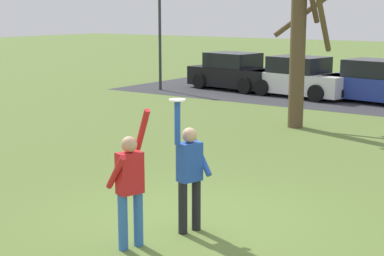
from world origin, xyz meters
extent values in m
plane|color=olive|center=(0.00, 0.00, 0.00)|extent=(120.00, 120.00, 0.00)
cylinder|color=black|center=(0.35, -0.11, 0.41)|extent=(0.14, 0.14, 0.82)
cylinder|color=black|center=(0.27, -0.35, 0.41)|extent=(0.14, 0.14, 0.82)
cube|color=#234CB2|center=(0.31, -0.23, 1.12)|extent=(0.32, 0.41, 0.60)
sphere|color=tan|center=(0.31, -0.23, 1.53)|extent=(0.23, 0.23, 0.23)
cylinder|color=#234CB2|center=(0.38, -0.02, 1.17)|extent=(0.48, 0.22, 0.58)
cylinder|color=#234CB2|center=(0.24, -0.45, 1.75)|extent=(0.09, 0.09, 0.66)
cylinder|color=#3366B7|center=(-0.05, -1.37, 0.41)|extent=(0.14, 0.14, 0.82)
cylinder|color=#3366B7|center=(0.03, -1.12, 0.41)|extent=(0.14, 0.14, 0.82)
cube|color=red|center=(-0.01, -1.25, 1.12)|extent=(0.32, 0.41, 0.60)
sphere|color=tan|center=(-0.01, -1.25, 1.53)|extent=(0.23, 0.23, 0.23)
cylinder|color=red|center=(-0.08, -1.46, 1.17)|extent=(0.48, 0.22, 0.58)
cylinder|color=red|center=(0.06, -1.03, 1.72)|extent=(0.35, 0.17, 0.65)
cylinder|color=white|center=(0.24, -0.45, 2.09)|extent=(0.24, 0.24, 0.02)
cube|color=black|center=(-8.13, 15.06, 0.55)|extent=(4.32, 2.38, 0.80)
cube|color=black|center=(-8.28, 15.08, 1.27)|extent=(2.32, 1.93, 0.64)
cylinder|color=black|center=(-6.74, 15.77, 0.33)|extent=(0.69, 0.31, 0.66)
cylinder|color=black|center=(-7.00, 13.97, 0.33)|extent=(0.69, 0.31, 0.66)
cylinder|color=black|center=(-9.25, 16.14, 0.33)|extent=(0.69, 0.31, 0.66)
cylinder|color=black|center=(-9.52, 14.34, 0.33)|extent=(0.69, 0.31, 0.66)
cube|color=white|center=(-4.80, 14.66, 0.55)|extent=(4.32, 2.38, 0.80)
cube|color=black|center=(-4.95, 14.68, 1.27)|extent=(2.32, 1.93, 0.64)
cylinder|color=black|center=(-3.41, 15.37, 0.33)|extent=(0.69, 0.31, 0.66)
cylinder|color=black|center=(-3.68, 13.57, 0.33)|extent=(0.69, 0.31, 0.66)
cylinder|color=black|center=(-5.93, 15.75, 0.33)|extent=(0.69, 0.31, 0.66)
cylinder|color=black|center=(-6.19, 13.94, 0.33)|extent=(0.69, 0.31, 0.66)
cube|color=#233893|center=(-1.72, 14.81, 0.55)|extent=(4.32, 2.38, 0.80)
cube|color=black|center=(-1.87, 14.83, 1.27)|extent=(2.32, 1.93, 0.64)
cylinder|color=black|center=(-2.84, 15.90, 0.33)|extent=(0.69, 0.31, 0.66)
cylinder|color=black|center=(-3.11, 14.09, 0.33)|extent=(0.69, 0.31, 0.66)
cylinder|color=brown|center=(-2.13, 8.58, 2.31)|extent=(0.45, 0.45, 4.62)
cylinder|color=brown|center=(-2.38, 9.34, 3.25)|extent=(1.65, 0.68, 1.33)
cylinder|color=brown|center=(-1.74, 8.59, 3.67)|extent=(0.18, 0.93, 1.29)
cylinder|color=brown|center=(-1.43, 8.67, 3.12)|extent=(0.34, 1.54, 1.83)
cylinder|color=#2D2D33|center=(-10.67, 13.02, 2.00)|extent=(0.12, 0.12, 4.00)
camera|label=1|loc=(5.51, -7.53, 3.38)|focal=56.70mm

